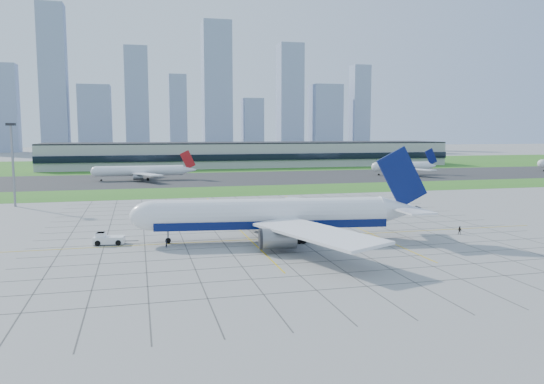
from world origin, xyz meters
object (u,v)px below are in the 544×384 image
object	(u,v)px
pushback_tug	(108,239)
light_mast	(12,154)
airliner	(273,215)
crew_near	(166,244)
distant_jet_2	(403,166)
crew_far	(460,230)
distant_jet_1	(142,171)

from	to	relation	value
pushback_tug	light_mast	bearing A→B (deg)	122.78
airliner	crew_near	world-z (taller)	airliner
airliner	distant_jet_2	distance (m)	182.93
light_mast	crew_far	xyz separation A→B (m)	(107.06, -73.04, -15.25)
crew_near	light_mast	bearing A→B (deg)	61.70
airliner	distant_jet_1	world-z (taller)	airliner
light_mast	crew_near	distance (m)	83.86
crew_far	pushback_tug	bearing A→B (deg)	-146.42
light_mast	crew_near	xyz separation A→B (m)	(42.18, -70.82, -15.39)
light_mast	pushback_tug	world-z (taller)	light_mast
crew_near	crew_far	world-z (taller)	crew_far
distant_jet_2	distant_jet_1	bearing A→B (deg)	179.11
crew_far	distant_jet_2	bearing A→B (deg)	106.28
crew_far	distant_jet_1	bearing A→B (deg)	154.09
pushback_tug	crew_near	bearing A→B (deg)	-21.64
crew_far	crew_near	bearing A→B (deg)	-141.94
crew_near	distant_jet_1	size ratio (longest dim) A/B	0.03
pushback_tug	crew_far	world-z (taller)	pushback_tug
light_mast	distant_jet_1	bearing A→B (deg)	64.10
light_mast	distant_jet_2	bearing A→B (deg)	24.15
light_mast	airliner	xyz separation A→B (m)	(64.58, -69.38, -10.72)
airliner	light_mast	bearing A→B (deg)	140.31
pushback_tug	crew_near	xyz separation A→B (m)	(11.56, -6.41, -0.32)
light_mast	pushback_tug	xyz separation A→B (m)	(30.62, -64.42, -15.07)
crew_far	light_mast	bearing A→B (deg)	-174.29
crew_far	distant_jet_1	distance (m)	167.45
light_mast	crew_far	size ratio (longest dim) A/B	13.74
distant_jet_1	pushback_tug	bearing A→B (deg)	-93.23
distant_jet_1	crew_near	bearing A→B (deg)	-88.70
airliner	distant_jet_2	bearing A→B (deg)	60.89
airliner	crew_near	xyz separation A→B (m)	(-22.40, -1.44, -4.67)
pushback_tug	crew_far	xyz separation A→B (m)	(76.44, -8.62, -0.18)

